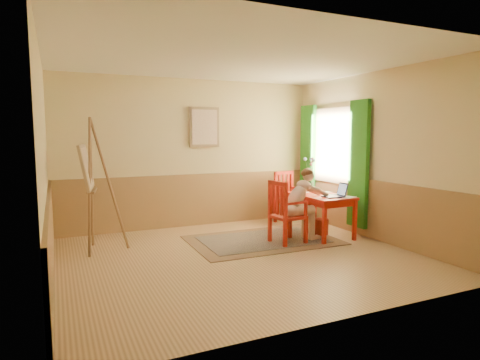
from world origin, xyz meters
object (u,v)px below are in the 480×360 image
table (319,200)px  easel (89,173)px  chair_back (288,197)px  laptop (336,194)px  chair_left (285,212)px  figure (300,201)px

table → easel: bearing=170.6°
chair_back → laptop: (0.06, -1.45, 0.26)m
laptop → chair_back: bearing=92.2°
table → laptop: size_ratio=3.12×
chair_left → easel: size_ratio=0.51×
table → chair_left: 0.88m
table → chair_back: chair_back is taller
chair_back → figure: (-0.56, -1.31, 0.16)m
table → chair_back: size_ratio=1.20×
laptop → easel: easel is taller
table → laptop: (0.09, -0.34, 0.14)m
chair_left → easel: easel is taller
laptop → easel: 3.95m
chair_left → easel: (-2.88, 0.86, 0.68)m
chair_left → chair_back: (0.87, 1.35, -0.00)m
chair_back → chair_left: bearing=-122.7°
easel → chair_back: bearing=7.5°
chair_left → laptop: (0.93, -0.09, 0.25)m
table → easel: (-3.71, 0.61, 0.57)m
chair_back → easel: 3.84m
easel → figure: bearing=-14.4°
chair_left → figure: figure is taller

